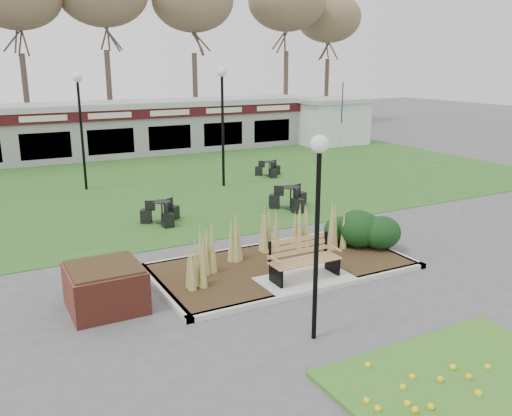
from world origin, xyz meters
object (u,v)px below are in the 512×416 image
service_hut (330,121)px  bistro_set_a (162,216)px  food_pavilion (104,129)px  lamp_post_near_right (318,194)px  brick_planter (105,287)px  bistro_set_d (291,201)px  patio_umbrella (341,122)px  park_bench (303,258)px  bistro_set_c (269,171)px  lamp_post_far_right (222,100)px  lamp_post_mid_right (79,105)px

service_hut → bistro_set_a: (-14.87, -11.63, -1.19)m
food_pavilion → lamp_post_near_right: bearing=-93.3°
brick_planter → bistro_set_d: bearing=33.1°
food_pavilion → patio_umbrella: food_pavilion is taller
food_pavilion → bistro_set_a: food_pavilion is taller
food_pavilion → service_hut: bearing=-8.3°
park_bench → bistro_set_c: size_ratio=1.41×
park_bench → patio_umbrella: size_ratio=0.60×
service_hut → lamp_post_far_right: lamp_post_far_right is taller
brick_planter → food_pavilion: size_ratio=0.06×
park_bench → lamp_post_mid_right: bearing=102.0°
lamp_post_far_right → patio_umbrella: lamp_post_far_right is taller
bistro_set_d → bistro_set_a: bearing=174.4°
lamp_post_mid_right → bistro_set_d: bearing=-48.2°
lamp_post_near_right → bistro_set_c: size_ratio=3.16×
lamp_post_near_right → lamp_post_far_right: 13.04m
lamp_post_near_right → patio_umbrella: 20.80m
bistro_set_a → patio_umbrella: (12.89, 7.88, 1.54)m
food_pavilion → lamp_post_far_right: lamp_post_far_right is taller
park_bench → service_hut: 22.32m
food_pavilion → patio_umbrella: 12.86m
brick_planter → bistro_set_c: bearing=46.5°
patio_umbrella → bistro_set_d: bearing=-135.1°
food_pavilion → lamp_post_far_right: 10.21m
park_bench → food_pavilion: food_pavilion is taller
service_hut → lamp_post_near_right: (-14.78, -20.12, 1.33)m
brick_planter → bistro_set_a: brick_planter is taller
food_pavilion → lamp_post_near_right: size_ratio=6.44×
food_pavilion → lamp_post_mid_right: (-2.56, -7.63, 1.89)m
park_bench → brick_planter: size_ratio=1.13×
lamp_post_far_right → bistro_set_d: 5.47m
park_bench → lamp_post_mid_right: size_ratio=0.37×
park_bench → lamp_post_near_right: lamp_post_near_right is taller
service_hut → food_pavilion: bearing=171.7°
brick_planter → food_pavilion: 19.49m
food_pavilion → lamp_post_near_right: lamp_post_near_right is taller
bistro_set_c → lamp_post_mid_right: bearing=171.7°
brick_planter → bistro_set_a: 6.17m
bistro_set_d → patio_umbrella: size_ratio=0.52×
park_bench → food_pavilion: (0.00, 19.71, 0.89)m
lamp_post_near_right → food_pavilion: bearing=86.7°
lamp_post_mid_right → patio_umbrella: size_ratio=1.63×
food_pavilion → lamp_post_mid_right: 8.27m
lamp_post_far_right → lamp_post_mid_right: bearing=158.6°
park_bench → lamp_post_mid_right: 12.66m
park_bench → bistro_set_a: 6.28m
lamp_post_near_right → brick_planter: bearing=135.0°
brick_planter → lamp_post_mid_right: size_ratio=0.32×
bistro_set_c → bistro_set_d: bearing=-111.9°
bistro_set_d → bistro_set_c: bearing=68.1°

